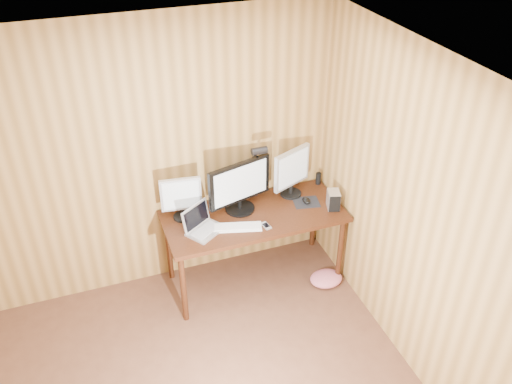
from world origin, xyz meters
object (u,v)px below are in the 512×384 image
desk (251,221)px  desk_lamp (257,163)px  monitor_center (240,186)px  phone (266,226)px  mouse (306,200)px  speaker (318,178)px  laptop (202,225)px  monitor_right (292,171)px  monitor_left (181,197)px  keyboard (237,227)px  hard_drive (333,200)px

desk → desk_lamp: 0.53m
monitor_center → phone: 0.42m
desk_lamp → desk: bearing=-125.9°
desk → phone: size_ratio=13.76×
mouse → speaker: bearing=55.6°
mouse → desk_lamp: (-0.40, 0.22, 0.35)m
monitor_center → mouse: size_ratio=5.51×
laptop → desk_lamp: 0.74m
monitor_right → desk_lamp: desk_lamp is taller
monitor_left → phone: monitor_left is taller
keyboard → mouse: (0.72, 0.15, 0.01)m
phone → speaker: (0.72, 0.47, 0.05)m
laptop → monitor_right: bearing=-19.2°
monitor_right → hard_drive: monitor_right is taller
mouse → speaker: 0.35m
monitor_left → phone: bearing=-22.6°
monitor_right → mouse: size_ratio=4.31×
monitor_left → speaker: size_ratio=3.35×
keyboard → mouse: size_ratio=4.01×
desk_lamp → monitor_center: bearing=-152.3°
desk → desk_lamp: bearing=55.5°
desk_lamp → hard_drive: bearing=-33.2°
mouse → phone: size_ratio=0.94×
keyboard → speaker: 1.04m
hard_drive → desk_lamp: desk_lamp is taller
keyboard → phone: (0.24, -0.06, -0.00)m
desk → monitor_right: 0.59m
hard_drive → keyboard: bearing=-162.9°
monitor_right → desk_lamp: 0.35m
hard_drive → speaker: bearing=100.5°
monitor_center → mouse: monitor_center is taller
desk → monitor_center: size_ratio=2.66×
monitor_center → keyboard: (-0.11, -0.26, -0.24)m
mouse → speaker: (0.24, 0.26, 0.04)m
mouse → speaker: speaker is taller
laptop → speaker: bearing=-19.2°
mouse → phone: (-0.48, -0.22, -0.02)m
speaker → desk_lamp: bearing=-176.3°
laptop → monitor_center: bearing=-10.2°
keyboard → phone: size_ratio=3.76×
desk → phone: (0.04, -0.27, 0.13)m
mouse → monitor_center: bearing=178.8°
monitor_left → hard_drive: (1.31, -0.31, -0.13)m
monitor_left → mouse: 1.15m
keyboard → hard_drive: bearing=15.6°
monitor_right → desk: bearing=171.6°
desk → monitor_center: bearing=152.2°
monitor_right → monitor_center: bearing=164.0°
monitor_right → speaker: bearing=-8.5°
monitor_left → monitor_center: bearing=1.8°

